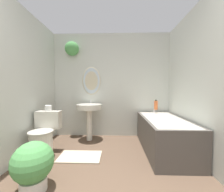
# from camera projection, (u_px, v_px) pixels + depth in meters

# --- Properties ---
(wall_back) EXTENTS (2.80, 0.31, 2.40)m
(wall_back) POSITION_uv_depth(u_px,v_px,m) (108.00, 82.00, 3.24)
(wall_back) COLOR silver
(wall_back) RESTS_ON ground_plane
(wall_left) EXTENTS (0.06, 3.00, 2.40)m
(wall_left) POSITION_uv_depth(u_px,v_px,m) (4.00, 82.00, 1.83)
(wall_left) COLOR silver
(wall_left) RESTS_ON ground_plane
(wall_right) EXTENTS (0.06, 3.00, 2.40)m
(wall_right) POSITION_uv_depth(u_px,v_px,m) (215.00, 81.00, 1.74)
(wall_right) COLOR silver
(wall_right) RESTS_ON ground_plane
(toilet) EXTENTS (0.42, 0.52, 0.72)m
(toilet) POSITION_uv_depth(u_px,v_px,m) (43.00, 137.00, 2.25)
(toilet) COLOR beige
(toilet) RESTS_ON ground_plane
(pedestal_sink) EXTENTS (0.53, 0.53, 0.88)m
(pedestal_sink) POSITION_uv_depth(u_px,v_px,m) (89.00, 111.00, 2.95)
(pedestal_sink) COLOR beige
(pedestal_sink) RESTS_ON ground_plane
(bathtub) EXTENTS (0.71, 1.46, 0.66)m
(bathtub) POSITION_uv_depth(u_px,v_px,m) (164.00, 134.00, 2.45)
(bathtub) COLOR #4C4742
(bathtub) RESTS_ON ground_plane
(shampoo_bottle) EXTENTS (0.08, 0.08, 0.22)m
(shampoo_bottle) POSITION_uv_depth(u_px,v_px,m) (156.00, 105.00, 2.99)
(shampoo_bottle) COLOR #DB6633
(shampoo_bottle) RESTS_ON bathtub
(potted_plant) EXTENTS (0.43, 0.43, 0.54)m
(potted_plant) POSITION_uv_depth(u_px,v_px,m) (33.00, 164.00, 1.47)
(potted_plant) COLOR silver
(potted_plant) RESTS_ON ground_plane
(bath_mat) EXTENTS (0.67, 0.41, 0.02)m
(bath_mat) POSITION_uv_depth(u_px,v_px,m) (80.00, 157.00, 2.21)
(bath_mat) COLOR #B7A88E
(bath_mat) RESTS_ON ground_plane
(toilet_paper_roll) EXTENTS (0.11, 0.11, 0.10)m
(toilet_paper_roll) POSITION_uv_depth(u_px,v_px,m) (48.00, 108.00, 2.41)
(toilet_paper_roll) COLOR white
(toilet_paper_roll) RESTS_ON toilet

